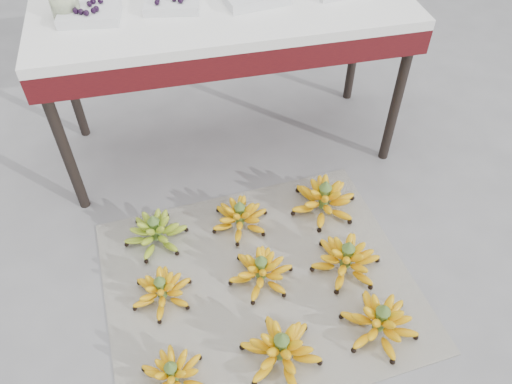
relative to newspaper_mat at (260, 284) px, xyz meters
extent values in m
plane|color=slate|center=(-0.02, -0.04, 0.00)|extent=(60.00, 60.00, 0.00)
cube|color=silver|center=(0.00, 0.00, 0.00)|extent=(1.33, 1.15, 0.01)
ellipsoid|color=#F8BB06|center=(-0.39, -0.33, 0.04)|extent=(0.31, 0.31, 0.07)
ellipsoid|color=#F8BB06|center=(-0.39, -0.33, 0.07)|extent=(0.22, 0.22, 0.05)
ellipsoid|color=#F8BB06|center=(-0.39, -0.33, 0.10)|extent=(0.14, 0.14, 0.04)
cylinder|color=#4A6B2B|center=(-0.39, -0.33, 0.07)|extent=(0.04, 0.04, 0.10)
cone|color=#4A6B2B|center=(-0.39, -0.33, 0.13)|extent=(0.05, 0.05, 0.04)
ellipsoid|color=#F8BB06|center=(0.00, -0.33, 0.05)|extent=(0.36, 0.36, 0.09)
ellipsoid|color=#F8BB06|center=(0.00, -0.33, 0.09)|extent=(0.25, 0.25, 0.07)
ellipsoid|color=#F8BB06|center=(0.00, -0.33, 0.12)|extent=(0.16, 0.16, 0.06)
cylinder|color=#4A6B2B|center=(0.00, -0.33, 0.09)|extent=(0.05, 0.05, 0.12)
cone|color=#4A6B2B|center=(0.00, -0.33, 0.16)|extent=(0.06, 0.06, 0.04)
ellipsoid|color=#F8BB06|center=(0.40, -0.31, 0.05)|extent=(0.37, 0.37, 0.09)
ellipsoid|color=#F8BB06|center=(0.40, -0.31, 0.08)|extent=(0.26, 0.26, 0.06)
ellipsoid|color=#F8BB06|center=(0.40, -0.31, 0.12)|extent=(0.17, 0.17, 0.05)
cylinder|color=#4A6B2B|center=(0.40, -0.31, 0.08)|extent=(0.05, 0.05, 0.12)
cone|color=#4A6B2B|center=(0.40, -0.31, 0.16)|extent=(0.06, 0.06, 0.04)
ellipsoid|color=#F8BB06|center=(-0.40, 0.02, 0.04)|extent=(0.28, 0.28, 0.07)
ellipsoid|color=#F8BB06|center=(-0.40, 0.02, 0.07)|extent=(0.20, 0.20, 0.05)
ellipsoid|color=#F8BB06|center=(-0.40, 0.02, 0.10)|extent=(0.13, 0.13, 0.05)
cylinder|color=#4A6B2B|center=(-0.40, 0.02, 0.07)|extent=(0.04, 0.04, 0.10)
cone|color=#4A6B2B|center=(-0.40, 0.02, 0.14)|extent=(0.05, 0.05, 0.04)
ellipsoid|color=#F8BB06|center=(0.01, 0.02, 0.04)|extent=(0.28, 0.28, 0.08)
ellipsoid|color=#F8BB06|center=(0.01, 0.02, 0.08)|extent=(0.20, 0.20, 0.06)
ellipsoid|color=#F8BB06|center=(0.01, 0.02, 0.11)|extent=(0.13, 0.13, 0.05)
cylinder|color=#4A6B2B|center=(0.01, 0.02, 0.08)|extent=(0.04, 0.04, 0.11)
cone|color=#4A6B2B|center=(0.01, 0.02, 0.15)|extent=(0.05, 0.05, 0.04)
ellipsoid|color=#F8BB06|center=(0.37, 0.00, 0.05)|extent=(0.35, 0.35, 0.09)
ellipsoid|color=#F8BB06|center=(0.37, 0.00, 0.08)|extent=(0.24, 0.24, 0.07)
ellipsoid|color=#F8BB06|center=(0.37, 0.00, 0.12)|extent=(0.16, 0.16, 0.05)
cylinder|color=#4A6B2B|center=(0.37, 0.00, 0.08)|extent=(0.05, 0.05, 0.12)
cone|color=#4A6B2B|center=(0.37, 0.00, 0.16)|extent=(0.06, 0.06, 0.04)
ellipsoid|color=olive|center=(-0.39, 0.33, 0.04)|extent=(0.35, 0.35, 0.08)
ellipsoid|color=olive|center=(-0.39, 0.33, 0.08)|extent=(0.25, 0.25, 0.06)
ellipsoid|color=olive|center=(-0.39, 0.33, 0.11)|extent=(0.16, 0.16, 0.05)
cylinder|color=#4A6B2B|center=(-0.39, 0.33, 0.08)|extent=(0.04, 0.04, 0.11)
cone|color=#4A6B2B|center=(-0.39, 0.33, 0.15)|extent=(0.05, 0.05, 0.04)
ellipsoid|color=#F8BB06|center=(-0.01, 0.33, 0.04)|extent=(0.30, 0.30, 0.08)
ellipsoid|color=#F8BB06|center=(-0.01, 0.33, 0.08)|extent=(0.21, 0.21, 0.06)
ellipsoid|color=#F8BB06|center=(-0.01, 0.33, 0.11)|extent=(0.14, 0.14, 0.05)
cylinder|color=#4A6B2B|center=(-0.01, 0.33, 0.08)|extent=(0.04, 0.04, 0.11)
cone|color=#4A6B2B|center=(-0.01, 0.33, 0.14)|extent=(0.05, 0.05, 0.04)
ellipsoid|color=#F8BB06|center=(0.39, 0.34, 0.05)|extent=(0.32, 0.32, 0.09)
ellipsoid|color=#F8BB06|center=(0.39, 0.34, 0.09)|extent=(0.22, 0.22, 0.07)
ellipsoid|color=#F8BB06|center=(0.39, 0.34, 0.13)|extent=(0.15, 0.15, 0.06)
cylinder|color=#4A6B2B|center=(0.39, 0.34, 0.09)|extent=(0.05, 0.05, 0.13)
cone|color=#4A6B2B|center=(0.39, 0.34, 0.17)|extent=(0.06, 0.06, 0.05)
cylinder|color=black|center=(-0.71, 0.62, 0.37)|extent=(0.05, 0.05, 0.74)
cylinder|color=black|center=(0.82, 0.62, 0.37)|extent=(0.05, 0.05, 0.74)
cylinder|color=black|center=(-0.71, 1.17, 0.37)|extent=(0.05, 0.05, 0.74)
cylinder|color=black|center=(0.82, 1.17, 0.37)|extent=(0.05, 0.05, 0.74)
cube|color=#4F0E0F|center=(0.05, 0.90, 0.68)|extent=(1.64, 0.66, 0.11)
cube|color=white|center=(0.05, 0.90, 0.76)|extent=(1.64, 0.66, 0.04)
cube|color=silver|center=(-0.50, 0.90, 0.80)|extent=(0.26, 0.20, 0.04)
sphere|color=black|center=(-0.48, 0.86, 0.83)|extent=(0.02, 0.02, 0.02)
sphere|color=black|center=(-0.48, 0.95, 0.83)|extent=(0.02, 0.02, 0.02)
sphere|color=black|center=(-0.50, 0.93, 0.83)|extent=(0.02, 0.02, 0.02)
sphere|color=black|center=(-0.45, 0.94, 0.83)|extent=(0.02, 0.02, 0.02)
sphere|color=black|center=(-0.56, 0.90, 0.83)|extent=(0.02, 0.02, 0.02)
sphere|color=black|center=(-0.51, 0.85, 0.83)|extent=(0.02, 0.02, 0.02)
sphere|color=black|center=(-0.53, 0.87, 0.83)|extent=(0.02, 0.02, 0.02)
sphere|color=black|center=(-0.55, 0.88, 0.83)|extent=(0.02, 0.02, 0.02)
sphere|color=black|center=(-0.47, 0.88, 0.83)|extent=(0.02, 0.02, 0.02)
cube|color=silver|center=(-0.17, 0.92, 0.80)|extent=(0.25, 0.20, 0.04)
sphere|color=black|center=(-0.13, 0.88, 0.83)|extent=(0.02, 0.02, 0.02)
sphere|color=black|center=(-0.22, 0.91, 0.83)|extent=(0.02, 0.02, 0.02)
sphere|color=black|center=(-0.13, 0.88, 0.83)|extent=(0.02, 0.02, 0.02)
sphere|color=black|center=(-0.23, 0.88, 0.83)|extent=(0.02, 0.02, 0.02)
cylinder|color=beige|center=(-0.59, 0.94, 0.86)|extent=(0.14, 0.14, 0.14)
camera|label=1|loc=(-0.27, -1.12, 1.77)|focal=35.00mm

